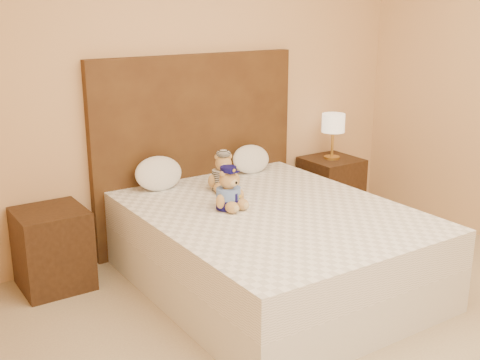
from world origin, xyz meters
name	(u,v)px	position (x,y,z in m)	size (l,w,h in m)	color
room_walls	(362,16)	(0.00, 0.46, 1.81)	(4.04, 4.52, 2.72)	#E0AF7A
bed	(271,247)	(0.00, 1.20, 0.28)	(1.60, 2.00, 0.55)	white
headboard	(197,150)	(0.00, 2.21, 0.75)	(1.75, 0.08, 1.50)	#503418
nightstand_left	(53,249)	(-1.25, 2.00, 0.28)	(0.45, 0.45, 0.55)	#3A2212
nightstand_right	(330,188)	(1.25, 2.00, 0.28)	(0.45, 0.45, 0.55)	#3A2212
lamp	(333,125)	(1.25, 2.00, 0.85)	(0.20, 0.20, 0.40)	gold
teddy_police	(228,188)	(-0.24, 1.37, 0.69)	(0.25, 0.24, 0.29)	#AA7542
teddy_prisoner	(224,171)	(-0.04, 1.75, 0.69)	(0.25, 0.24, 0.28)	#AA7542
pillow_left	(159,172)	(-0.43, 2.03, 0.68)	(0.37, 0.24, 0.26)	white
pillow_right	(251,158)	(0.40, 2.03, 0.67)	(0.34, 0.22, 0.24)	white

